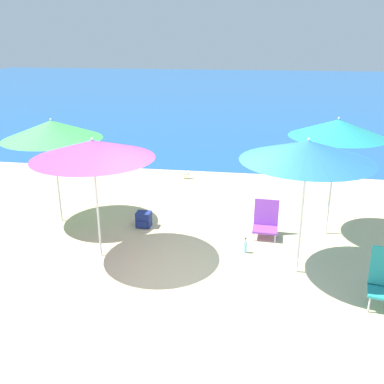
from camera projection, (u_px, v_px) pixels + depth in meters
The scene contains 10 objects.
ground_plane at pixel (184, 279), 6.67m from camera, with size 60.00×60.00×0.00m, color #D1BA89.
sea_water at pixel (247, 90), 30.51m from camera, with size 60.00×40.00×0.01m.
beach_umbrella_blue at pixel (308, 151), 6.19m from camera, with size 1.98×1.98×2.19m.
beach_umbrella_teal at pixel (338, 128), 7.53m from camera, with size 1.70×1.70×2.24m.
beach_umbrella_green at pixel (52, 130), 8.16m from camera, with size 1.90×1.90×2.11m.
beach_umbrella_purple at pixel (93, 149), 6.75m from camera, with size 1.98×1.98×2.07m.
beach_chair_purple at pixel (266, 220), 8.04m from camera, with size 0.48×0.49×0.68m.
backpack_navy at pixel (144, 219), 8.47m from camera, with size 0.29×0.26×0.30m.
water_bottle at pixel (245, 247), 7.45m from camera, with size 0.06×0.06×0.29m.
seagull at pixel (185, 174), 11.36m from camera, with size 0.27×0.11×0.23m.
Camera 1 is at (1.04, -5.72, 3.55)m, focal length 40.00 mm.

